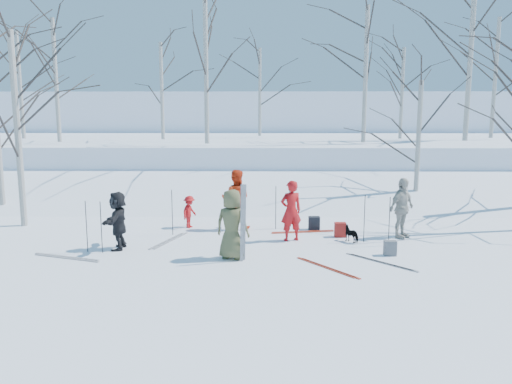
{
  "coord_description": "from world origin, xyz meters",
  "views": [
    {
      "loc": [
        0.2,
        -12.63,
        3.57
      ],
      "look_at": [
        0.0,
        1.5,
        1.3
      ],
      "focal_mm": 35.0,
      "sensor_mm": 36.0,
      "label": 1
    }
  ],
  "objects_px": {
    "skier_red_north": "(291,211)",
    "backpack_red": "(340,230)",
    "skier_red_seated": "(189,212)",
    "skier_olive_center": "(232,224)",
    "skier_redor_behind": "(236,199)",
    "skier_cream_east": "(402,208)",
    "backpack_grey": "(390,248)",
    "dog": "(352,234)",
    "backpack_dark": "(314,223)",
    "skier_grey_west": "(118,220)"
  },
  "relations": [
    {
      "from": "skier_cream_east",
      "to": "backpack_grey",
      "type": "bearing_deg",
      "value": -152.98
    },
    {
      "from": "skier_olive_center",
      "to": "backpack_grey",
      "type": "xyz_separation_m",
      "value": [
        3.96,
        0.33,
        -0.67
      ]
    },
    {
      "from": "backpack_grey",
      "to": "backpack_dark",
      "type": "relative_size",
      "value": 0.95
    },
    {
      "from": "skier_olive_center",
      "to": "skier_red_seated",
      "type": "xyz_separation_m",
      "value": [
        -1.54,
        3.32,
        -0.36
      ]
    },
    {
      "from": "skier_grey_west",
      "to": "backpack_dark",
      "type": "xyz_separation_m",
      "value": [
        5.37,
        2.28,
        -0.57
      ]
    },
    {
      "from": "skier_red_seated",
      "to": "dog",
      "type": "height_order",
      "value": "skier_red_seated"
    },
    {
      "from": "skier_red_seated",
      "to": "skier_cream_east",
      "type": "bearing_deg",
      "value": -77.64
    },
    {
      "from": "backpack_grey",
      "to": "backpack_dark",
      "type": "bearing_deg",
      "value": 120.32
    },
    {
      "from": "skier_red_north",
      "to": "backpack_red",
      "type": "height_order",
      "value": "skier_red_north"
    },
    {
      "from": "skier_red_north",
      "to": "backpack_red",
      "type": "distance_m",
      "value": 1.64
    },
    {
      "from": "backpack_grey",
      "to": "skier_grey_west",
      "type": "bearing_deg",
      "value": 175.9
    },
    {
      "from": "skier_redor_behind",
      "to": "skier_red_seated",
      "type": "bearing_deg",
      "value": -2.77
    },
    {
      "from": "skier_red_seated",
      "to": "backpack_red",
      "type": "distance_m",
      "value": 4.67
    },
    {
      "from": "backpack_grey",
      "to": "backpack_dark",
      "type": "xyz_separation_m",
      "value": [
        -1.63,
        2.78,
        0.01
      ]
    },
    {
      "from": "skier_red_seated",
      "to": "skier_grey_west",
      "type": "xyz_separation_m",
      "value": [
        -1.5,
        -2.49,
        0.27
      ]
    },
    {
      "from": "skier_olive_center",
      "to": "skier_redor_behind",
      "type": "bearing_deg",
      "value": -69.99
    },
    {
      "from": "skier_red_seated",
      "to": "dog",
      "type": "xyz_separation_m",
      "value": [
        4.77,
        -1.67,
        -0.27
      ]
    },
    {
      "from": "skier_redor_behind",
      "to": "backpack_grey",
      "type": "distance_m",
      "value": 5.0
    },
    {
      "from": "skier_grey_west",
      "to": "backpack_dark",
      "type": "distance_m",
      "value": 5.86
    },
    {
      "from": "skier_cream_east",
      "to": "backpack_dark",
      "type": "relative_size",
      "value": 4.33
    },
    {
      "from": "skier_grey_west",
      "to": "backpack_grey",
      "type": "relative_size",
      "value": 4.04
    },
    {
      "from": "skier_red_north",
      "to": "skier_red_seated",
      "type": "bearing_deg",
      "value": -46.33
    },
    {
      "from": "skier_red_north",
      "to": "skier_red_seated",
      "type": "relative_size",
      "value": 1.7
    },
    {
      "from": "skier_red_seated",
      "to": "backpack_grey",
      "type": "bearing_deg",
      "value": -95.45
    },
    {
      "from": "skier_olive_center",
      "to": "skier_cream_east",
      "type": "distance_m",
      "value": 5.17
    },
    {
      "from": "skier_red_seated",
      "to": "backpack_grey",
      "type": "xyz_separation_m",
      "value": [
        5.49,
        -2.99,
        -0.31
      ]
    },
    {
      "from": "backpack_grey",
      "to": "backpack_dark",
      "type": "height_order",
      "value": "backpack_dark"
    },
    {
      "from": "skier_cream_east",
      "to": "dog",
      "type": "height_order",
      "value": "skier_cream_east"
    },
    {
      "from": "skier_red_north",
      "to": "backpack_grey",
      "type": "relative_size",
      "value": 4.48
    },
    {
      "from": "backpack_red",
      "to": "skier_cream_east",
      "type": "bearing_deg",
      "value": -2.31
    },
    {
      "from": "skier_redor_behind",
      "to": "dog",
      "type": "xyz_separation_m",
      "value": [
        3.31,
        -1.54,
        -0.69
      ]
    },
    {
      "from": "skier_red_north",
      "to": "skier_redor_behind",
      "type": "distance_m",
      "value": 2.15
    },
    {
      "from": "skier_olive_center",
      "to": "backpack_dark",
      "type": "height_order",
      "value": "skier_olive_center"
    },
    {
      "from": "skier_red_seated",
      "to": "skier_grey_west",
      "type": "bearing_deg",
      "value": 172.11
    },
    {
      "from": "skier_redor_behind",
      "to": "skier_red_seated",
      "type": "relative_size",
      "value": 1.83
    },
    {
      "from": "skier_olive_center",
      "to": "dog",
      "type": "relative_size",
      "value": 3.2
    },
    {
      "from": "skier_red_north",
      "to": "skier_redor_behind",
      "type": "height_order",
      "value": "skier_redor_behind"
    },
    {
      "from": "skier_grey_west",
      "to": "backpack_grey",
      "type": "height_order",
      "value": "skier_grey_west"
    },
    {
      "from": "skier_red_north",
      "to": "skier_red_seated",
      "type": "xyz_separation_m",
      "value": [
        -3.08,
        1.55,
        -0.35
      ]
    },
    {
      "from": "skier_cream_east",
      "to": "skier_red_north",
      "type": "bearing_deg",
      "value": 146.09
    },
    {
      "from": "skier_redor_behind",
      "to": "skier_cream_east",
      "type": "distance_m",
      "value": 4.91
    },
    {
      "from": "dog",
      "to": "backpack_red",
      "type": "bearing_deg",
      "value": -105.67
    },
    {
      "from": "skier_grey_west",
      "to": "backpack_grey",
      "type": "distance_m",
      "value": 7.04
    },
    {
      "from": "skier_cream_east",
      "to": "backpack_dark",
      "type": "distance_m",
      "value": 2.66
    },
    {
      "from": "dog",
      "to": "skier_redor_behind",
      "type": "bearing_deg",
      "value": -64.45
    },
    {
      "from": "skier_olive_center",
      "to": "backpack_red",
      "type": "relative_size",
      "value": 4.11
    },
    {
      "from": "backpack_red",
      "to": "backpack_grey",
      "type": "height_order",
      "value": "backpack_red"
    },
    {
      "from": "skier_red_north",
      "to": "skier_grey_west",
      "type": "relative_size",
      "value": 1.11
    },
    {
      "from": "skier_olive_center",
      "to": "skier_redor_behind",
      "type": "xyz_separation_m",
      "value": [
        -0.08,
        3.19,
        0.06
      ]
    },
    {
      "from": "backpack_grey",
      "to": "skier_cream_east",
      "type": "bearing_deg",
      "value": 67.34
    }
  ]
}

